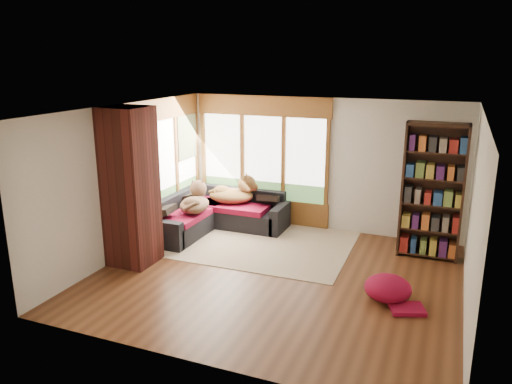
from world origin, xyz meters
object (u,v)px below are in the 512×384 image
Objects in this scene: sectional_sofa at (213,213)px; bookshelf at (432,192)px; brick_chimney at (130,187)px; area_rug at (259,243)px; pouf at (388,287)px; dog_brindle at (195,196)px; dog_tan at (235,188)px.

sectional_sofa is 4.18m from bookshelf.
brick_chimney reaches higher than area_rug.
dog_brindle reaches higher than pouf.
dog_tan is at bearing 41.71° from sectional_sofa.
dog_tan is at bearing -47.84° from dog_brindle.
dog_brindle is (-4.23, -0.50, -0.39)m from bookshelf.
pouf is 0.69× the size of dog_brindle.
pouf is 4.11m from dog_brindle.
bookshelf is at bearing 9.43° from area_rug.
brick_chimney is 0.78× the size of area_rug.
dog_brindle is (-0.49, -0.75, -0.02)m from dog_tan.
area_rug is (1.61, 1.59, -1.29)m from brick_chimney.
sectional_sofa reaches higher than pouf.
pouf is (4.13, 0.21, -1.11)m from brick_chimney.
area_rug is 1.44× the size of bookshelf.
bookshelf is 2.26× the size of dog_tan.
bookshelf is at bearing 77.72° from pouf.
dog_tan reaches higher than pouf.
sectional_sofa is 3.32× the size of pouf.
pouf is at bearing -28.78° from area_rug.
sectional_sofa is at bearing 158.72° from area_rug.
dog_tan is at bearing 176.13° from bookshelf.
bookshelf is 2.15m from pouf.
bookshelf is at bearing -19.25° from dog_tan.
dog_tan is (-3.34, 2.12, 0.60)m from pouf.
dog_brindle is (0.31, 1.58, -0.53)m from brick_chimney.
area_rug is 3.50× the size of dog_brindle.
brick_chimney reaches higher than pouf.
dog_tan is at bearing 137.87° from area_rug.
area_rug is 1.52m from dog_brindle.
sectional_sofa is 0.95× the size of bookshelf.
bookshelf reaches higher than dog_brindle.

